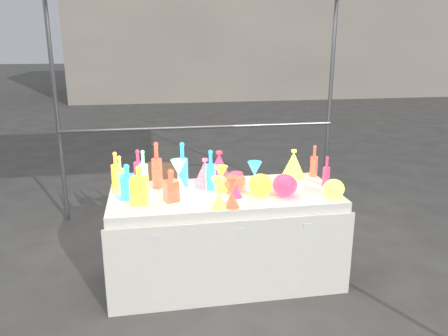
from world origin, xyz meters
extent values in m
plane|color=#5E5C57|center=(0.00, 0.00, 0.00)|extent=(80.00, 80.00, 0.00)
cylinder|color=gray|center=(-1.50, 1.50, 1.20)|extent=(0.04, 0.04, 2.40)
cylinder|color=gray|center=(1.50, 1.50, 1.20)|extent=(0.04, 0.04, 2.40)
cylinder|color=gray|center=(0.00, 1.47, 1.00)|extent=(3.00, 0.04, 0.04)
cube|color=white|center=(0.00, 0.00, 0.38)|extent=(1.80, 0.80, 0.75)
cube|color=white|center=(0.00, -0.42, 0.34)|extent=(1.84, 0.02, 0.68)
cube|color=white|center=(-0.55, -0.43, 0.60)|extent=(0.06, 0.00, 0.03)
cube|color=white|center=(0.05, -0.43, 0.60)|extent=(0.06, 0.00, 0.03)
cube|color=white|center=(0.55, -0.43, 0.60)|extent=(0.06, 0.00, 0.03)
cube|color=#AEA391|center=(4.00, 14.00, 3.00)|extent=(14.00, 6.00, 6.00)
cube|color=#A6734B|center=(-0.41, 2.23, 0.18)|extent=(0.58, 0.49, 0.36)
cube|color=#A6734B|center=(-0.09, 1.95, 0.03)|extent=(0.76, 0.70, 0.05)
camera|label=1|loc=(-0.57, -3.24, 1.90)|focal=35.00mm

